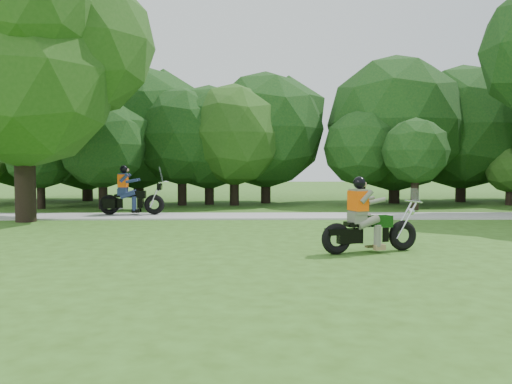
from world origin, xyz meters
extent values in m
plane|color=#325518|center=(0.00, 0.00, 0.00)|extent=(100.00, 100.00, 0.00)
cube|color=#A2A29D|center=(0.00, 8.00, 0.03)|extent=(60.00, 2.20, 0.06)
cylinder|color=black|center=(8.41, 15.70, 0.90)|extent=(0.53, 0.53, 1.80)
sphere|color=#103713|center=(8.41, 15.70, 3.94)|extent=(6.58, 6.58, 6.58)
cylinder|color=black|center=(9.80, 13.42, 0.50)|extent=(0.31, 0.31, 1.00)
sphere|color=#255117|center=(9.80, 13.42, 1.74)|extent=(2.29, 2.29, 2.29)
cylinder|color=black|center=(-4.82, 14.09, 0.82)|extent=(0.46, 0.46, 1.64)
sphere|color=#103713|center=(-4.82, 14.09, 3.31)|extent=(5.15, 5.15, 5.15)
cylinder|color=black|center=(4.57, 14.74, 0.90)|extent=(0.55, 0.55, 1.80)
sphere|color=#103713|center=(4.57, 14.74, 4.05)|extent=(6.93, 6.93, 6.93)
cylinder|color=black|center=(-8.48, 14.81, 0.90)|extent=(0.52, 0.52, 1.80)
sphere|color=#103713|center=(-8.48, 14.81, 3.86)|extent=(6.33, 6.33, 6.33)
cylinder|color=black|center=(-2.00, 14.93, 0.90)|extent=(0.50, 0.50, 1.80)
sphere|color=#103713|center=(-2.00, 14.93, 3.73)|extent=(5.95, 5.95, 5.95)
cylinder|color=black|center=(2.45, 12.80, 0.79)|extent=(0.38, 0.38, 1.59)
sphere|color=#103713|center=(2.45, 12.80, 2.76)|extent=(3.62, 3.62, 3.62)
cylinder|color=black|center=(4.28, 10.72, 0.82)|extent=(0.34, 0.34, 1.63)
sphere|color=#103713|center=(4.28, 10.72, 2.56)|extent=(2.86, 2.86, 2.86)
cylinder|color=black|center=(-11.71, 16.79, 0.90)|extent=(0.56, 0.56, 1.80)
sphere|color=#103713|center=(-11.71, 16.79, 4.14)|extent=(7.19, 7.19, 7.19)
cylinder|color=black|center=(-15.42, 16.89, 0.90)|extent=(0.52, 0.52, 1.80)
sphere|color=#103713|center=(-15.42, 16.89, 3.90)|extent=(6.46, 6.46, 6.46)
cylinder|color=black|center=(-9.34, 11.56, 0.79)|extent=(0.39, 0.39, 1.58)
sphere|color=#103713|center=(-9.34, 11.56, 2.82)|extent=(3.84, 3.84, 3.84)
cylinder|color=black|center=(-6.10, 13.60, 0.90)|extent=(0.44, 0.44, 1.80)
sphere|color=#103713|center=(-6.10, 13.60, 3.34)|extent=(4.74, 4.74, 4.74)
cylinder|color=black|center=(-12.12, 11.68, 0.71)|extent=(0.35, 0.35, 1.41)
sphere|color=#103713|center=(-12.12, 11.68, 2.41)|extent=(3.07, 3.07, 3.07)
cylinder|color=black|center=(-3.57, 13.49, 0.90)|extent=(0.45, 0.45, 1.80)
sphere|color=#255117|center=(-3.57, 13.49, 3.40)|extent=(4.93, 4.93, 4.93)
cylinder|color=black|center=(-10.50, 6.50, 2.10)|extent=(0.68, 0.68, 4.20)
sphere|color=#255117|center=(-10.50, 6.50, 5.00)|extent=(6.40, 6.40, 6.40)
sphere|color=#255117|center=(-8.74, 7.30, 6.20)|extent=(5.12, 5.12, 5.12)
torus|color=black|center=(-0.99, 0.02, 0.34)|extent=(0.71, 0.39, 0.68)
torus|color=black|center=(0.60, 0.52, 0.34)|extent=(0.71, 0.39, 0.68)
cube|color=black|center=(-0.38, 0.21, 0.39)|extent=(1.21, 0.58, 0.31)
cube|color=silver|center=(-0.22, 0.26, 0.39)|extent=(0.55, 0.46, 0.39)
cube|color=black|center=(0.03, 0.34, 0.68)|extent=(0.57, 0.43, 0.25)
cube|color=black|center=(-0.51, 0.17, 0.65)|extent=(0.58, 0.45, 0.10)
cylinder|color=silver|center=(0.64, 0.53, 0.68)|extent=(0.52, 0.20, 0.81)
cylinder|color=silver|center=(0.86, 0.60, 1.10)|extent=(0.22, 0.61, 0.04)
cube|color=#515343|center=(-0.51, 0.17, 0.78)|extent=(0.39, 0.44, 0.23)
cube|color=#515343|center=(-0.49, 0.18, 1.13)|extent=(0.36, 0.47, 0.55)
cube|color=#FF5205|center=(-0.49, 0.18, 1.15)|extent=(0.40, 0.51, 0.43)
sphere|color=black|center=(-0.46, 0.19, 1.54)|extent=(0.27, 0.27, 0.27)
torus|color=black|center=(-8.16, 8.30, 0.44)|extent=(0.77, 0.25, 0.76)
torus|color=black|center=(-6.46, 8.36, 0.44)|extent=(0.77, 0.25, 0.76)
cube|color=black|center=(-7.51, 8.32, 0.50)|extent=(1.23, 0.31, 0.35)
cube|color=silver|center=(-7.34, 8.33, 0.50)|extent=(0.54, 0.39, 0.44)
cube|color=black|center=(-7.07, 8.34, 0.82)|extent=(0.58, 0.35, 0.28)
cube|color=black|center=(-7.65, 8.32, 0.78)|extent=(0.58, 0.37, 0.11)
cylinder|color=silver|center=(-6.42, 8.36, 0.82)|extent=(0.43, 0.06, 0.98)
cylinder|color=silver|center=(-6.24, 8.37, 1.29)|extent=(0.07, 0.70, 0.04)
cube|color=black|center=(-8.09, 8.06, 0.50)|extent=(0.46, 0.15, 0.37)
cube|color=black|center=(-8.11, 8.54, 0.50)|extent=(0.46, 0.15, 0.37)
cube|color=navy|center=(-7.65, 8.32, 0.93)|extent=(0.34, 0.43, 0.26)
cube|color=navy|center=(-7.63, 8.32, 1.33)|extent=(0.30, 0.47, 0.61)
cube|color=#FF5205|center=(-7.63, 8.32, 1.35)|extent=(0.34, 0.51, 0.48)
sphere|color=black|center=(-7.59, 8.32, 1.79)|extent=(0.31, 0.31, 0.31)
camera|label=1|loc=(-2.87, -10.60, 1.91)|focal=35.00mm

